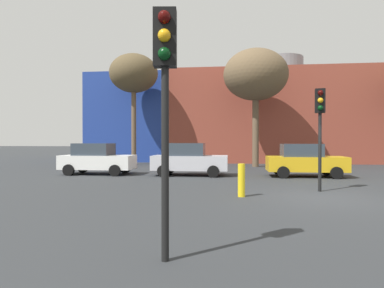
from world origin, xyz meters
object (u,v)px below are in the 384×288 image
object	(u,v)px
parked_car_0	(97,159)
traffic_light_near_left	(165,76)
parked_car_1	(189,159)
parked_car_2	(305,160)
bare_tree_0	(256,75)
bollard_yellow_0	(241,180)
bare_tree_1	(134,74)
traffic_light_island	(320,116)

from	to	relation	value
parked_car_0	traffic_light_near_left	size ratio (longest dim) A/B	1.02
parked_car_1	traffic_light_near_left	world-z (taller)	traffic_light_near_left
parked_car_2	bare_tree_0	xyz separation A→B (m)	(-2.07, 6.70, 5.78)
bollard_yellow_0	bare_tree_1	bearing A→B (deg)	118.77
parked_car_0	bollard_yellow_0	size ratio (longest dim) A/B	3.62
traffic_light_near_left	parked_car_2	bearing A→B (deg)	153.31
parked_car_2	traffic_light_island	size ratio (longest dim) A/B	1.04
traffic_light_near_left	traffic_light_island	bearing A→B (deg)	144.89
traffic_light_island	bare_tree_1	bearing A→B (deg)	-131.52
traffic_light_island	bare_tree_0	xyz separation A→B (m)	(-1.53, 11.92, 3.82)
parked_car_1	parked_car_2	distance (m)	6.12
parked_car_0	parked_car_1	xyz separation A→B (m)	(5.23, 0.00, 0.01)
bollard_yellow_0	parked_car_2	bearing A→B (deg)	62.69
parked_car_0	traffic_light_island	bearing A→B (deg)	-25.79
traffic_light_near_left	traffic_light_island	xyz separation A→B (m)	(4.31, 7.84, -0.08)
parked_car_2	traffic_light_near_left	distance (m)	14.09
parked_car_2	traffic_light_island	world-z (taller)	traffic_light_island
parked_car_2	bollard_yellow_0	size ratio (longest dim) A/B	3.58
traffic_light_island	bare_tree_0	distance (m)	12.61
parked_car_1	bare_tree_0	world-z (taller)	bare_tree_0
parked_car_1	parked_car_2	bearing A→B (deg)	-0.00
bare_tree_0	bare_tree_1	xyz separation A→B (m)	(-9.48, 1.25, 0.55)
parked_car_0	parked_car_1	distance (m)	5.23
parked_car_1	traffic_light_near_left	distance (m)	13.28
parked_car_2	traffic_light_island	bearing A→B (deg)	-95.93
parked_car_2	traffic_light_island	xyz separation A→B (m)	(-0.54, -5.22, 1.96)
parked_car_2	bare_tree_1	world-z (taller)	bare_tree_1
bare_tree_0	bare_tree_1	size ratio (longest dim) A/B	0.97
parked_car_0	bollard_yellow_0	xyz separation A→B (m)	(7.87, -6.74, -0.31)
parked_car_2	parked_car_1	bearing A→B (deg)	180.00
traffic_light_near_left	bollard_yellow_0	world-z (taller)	traffic_light_near_left
parked_car_0	parked_car_2	bearing A→B (deg)	-0.00
parked_car_1	bare_tree_0	xyz separation A→B (m)	(4.05, 6.70, 5.77)
traffic_light_near_left	bollard_yellow_0	distance (m)	6.88
parked_car_1	traffic_light_island	xyz separation A→B (m)	(5.58, -5.22, 1.94)
bare_tree_0	bare_tree_1	world-z (taller)	bare_tree_1
parked_car_0	bollard_yellow_0	bearing A→B (deg)	-40.61
parked_car_2	bare_tree_1	distance (m)	15.39
parked_car_2	bollard_yellow_0	world-z (taller)	parked_car_2
traffic_light_island	bare_tree_0	bearing A→B (deg)	-164.10
traffic_light_near_left	traffic_light_island	distance (m)	8.95
traffic_light_near_left	bare_tree_1	size ratio (longest dim) A/B	0.45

